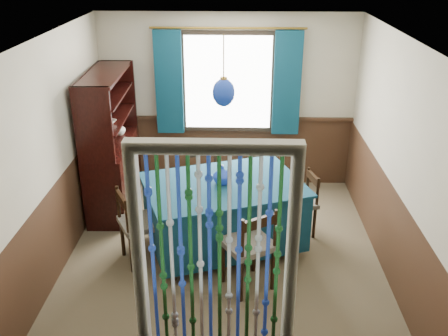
{
  "coord_description": "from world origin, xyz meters",
  "views": [
    {
      "loc": [
        0.16,
        -4.88,
        3.32
      ],
      "look_at": [
        -0.0,
        0.24,
        1.01
      ],
      "focal_mm": 40.0,
      "sensor_mm": 36.0,
      "label": 1
    }
  ],
  "objects_px": {
    "vase_table": "(222,175)",
    "chair_left": "(138,224)",
    "dining_table": "(224,211)",
    "sideboard": "(112,163)",
    "chair_right": "(301,202)",
    "bowl_shelf": "(107,122)",
    "chair_near": "(250,246)",
    "pendant_lamp": "(224,92)",
    "vase_sideboard": "(119,128)",
    "chair_far": "(207,181)"
  },
  "relations": [
    {
      "from": "vase_table",
      "to": "chair_left",
      "type": "bearing_deg",
      "value": -162.03
    },
    {
      "from": "dining_table",
      "to": "vase_table",
      "type": "height_order",
      "value": "vase_table"
    },
    {
      "from": "sideboard",
      "to": "vase_table",
      "type": "height_order",
      "value": "sideboard"
    },
    {
      "from": "chair_right",
      "to": "bowl_shelf",
      "type": "relative_size",
      "value": 3.44
    },
    {
      "from": "chair_near",
      "to": "pendant_lamp",
      "type": "xyz_separation_m",
      "value": [
        -0.29,
        0.76,
        1.4
      ]
    },
    {
      "from": "dining_table",
      "to": "vase_sideboard",
      "type": "height_order",
      "value": "vase_sideboard"
    },
    {
      "from": "chair_right",
      "to": "vase_table",
      "type": "xyz_separation_m",
      "value": [
        -0.96,
        -0.37,
        0.51
      ]
    },
    {
      "from": "chair_near",
      "to": "pendant_lamp",
      "type": "distance_m",
      "value": 1.62
    },
    {
      "from": "chair_right",
      "to": "sideboard",
      "type": "relative_size",
      "value": 0.43
    },
    {
      "from": "vase_sideboard",
      "to": "bowl_shelf",
      "type": "bearing_deg",
      "value": -90.0
    },
    {
      "from": "chair_far",
      "to": "chair_right",
      "type": "height_order",
      "value": "chair_far"
    },
    {
      "from": "sideboard",
      "to": "vase_table",
      "type": "xyz_separation_m",
      "value": [
        1.51,
        -1.01,
        0.31
      ]
    },
    {
      "from": "chair_far",
      "to": "bowl_shelf",
      "type": "height_order",
      "value": "bowl_shelf"
    },
    {
      "from": "chair_left",
      "to": "sideboard",
      "type": "distance_m",
      "value": 1.45
    },
    {
      "from": "chair_far",
      "to": "vase_table",
      "type": "bearing_deg",
      "value": 80.82
    },
    {
      "from": "chair_left",
      "to": "pendant_lamp",
      "type": "xyz_separation_m",
      "value": [
        0.95,
        0.31,
        1.43
      ]
    },
    {
      "from": "chair_near",
      "to": "chair_left",
      "type": "distance_m",
      "value": 1.32
    },
    {
      "from": "chair_left",
      "to": "sideboard",
      "type": "xyz_separation_m",
      "value": [
        -0.58,
        1.32,
        0.16
      ]
    },
    {
      "from": "vase_sideboard",
      "to": "pendant_lamp",
      "type": "bearing_deg",
      "value": -41.46
    },
    {
      "from": "chair_near",
      "to": "chair_right",
      "type": "distance_m",
      "value": 1.3
    },
    {
      "from": "sideboard",
      "to": "chair_far",
      "type": "bearing_deg",
      "value": -12.49
    },
    {
      "from": "pendant_lamp",
      "to": "chair_left",
      "type": "bearing_deg",
      "value": -162.16
    },
    {
      "from": "vase_table",
      "to": "vase_sideboard",
      "type": "distance_m",
      "value": 1.95
    },
    {
      "from": "pendant_lamp",
      "to": "dining_table",
      "type": "bearing_deg",
      "value": 53.71
    },
    {
      "from": "sideboard",
      "to": "bowl_shelf",
      "type": "height_order",
      "value": "sideboard"
    },
    {
      "from": "dining_table",
      "to": "chair_far",
      "type": "xyz_separation_m",
      "value": [
        -0.25,
        0.77,
        0.02
      ]
    },
    {
      "from": "chair_right",
      "to": "vase_sideboard",
      "type": "height_order",
      "value": "vase_sideboard"
    },
    {
      "from": "chair_left",
      "to": "vase_table",
      "type": "xyz_separation_m",
      "value": [
        0.93,
        0.3,
        0.47
      ]
    },
    {
      "from": "chair_far",
      "to": "vase_table",
      "type": "xyz_separation_m",
      "value": [
        0.23,
        -0.77,
        0.45
      ]
    },
    {
      "from": "chair_near",
      "to": "pendant_lamp",
      "type": "bearing_deg",
      "value": 79.43
    },
    {
      "from": "chair_far",
      "to": "vase_sideboard",
      "type": "distance_m",
      "value": 1.43
    },
    {
      "from": "bowl_shelf",
      "to": "vase_sideboard",
      "type": "distance_m",
      "value": 0.62
    },
    {
      "from": "pendant_lamp",
      "to": "bowl_shelf",
      "type": "height_order",
      "value": "pendant_lamp"
    },
    {
      "from": "dining_table",
      "to": "chair_left",
      "type": "relative_size",
      "value": 2.29
    },
    {
      "from": "dining_table",
      "to": "bowl_shelf",
      "type": "height_order",
      "value": "bowl_shelf"
    },
    {
      "from": "chair_near",
      "to": "chair_right",
      "type": "height_order",
      "value": "chair_near"
    },
    {
      "from": "chair_left",
      "to": "vase_table",
      "type": "bearing_deg",
      "value": 80.21
    },
    {
      "from": "sideboard",
      "to": "chair_near",
      "type": "bearing_deg",
      "value": -46.06
    },
    {
      "from": "chair_far",
      "to": "chair_right",
      "type": "xyz_separation_m",
      "value": [
        1.19,
        -0.41,
        -0.06
      ]
    },
    {
      "from": "chair_left",
      "to": "sideboard",
      "type": "height_order",
      "value": "sideboard"
    },
    {
      "from": "dining_table",
      "to": "sideboard",
      "type": "xyz_separation_m",
      "value": [
        -1.53,
        1.01,
        0.16
      ]
    },
    {
      "from": "vase_table",
      "to": "vase_sideboard",
      "type": "xyz_separation_m",
      "value": [
        -1.45,
        1.3,
        0.09
      ]
    },
    {
      "from": "chair_left",
      "to": "chair_right",
      "type": "height_order",
      "value": "chair_left"
    },
    {
      "from": "pendant_lamp",
      "to": "vase_table",
      "type": "xyz_separation_m",
      "value": [
        -0.02,
        -0.0,
        -0.96
      ]
    },
    {
      "from": "chair_right",
      "to": "vase_table",
      "type": "bearing_deg",
      "value": 96.86
    },
    {
      "from": "bowl_shelf",
      "to": "chair_near",
      "type": "bearing_deg",
      "value": -40.41
    },
    {
      "from": "bowl_shelf",
      "to": "vase_sideboard",
      "type": "bearing_deg",
      "value": 90.0
    },
    {
      "from": "chair_far",
      "to": "vase_table",
      "type": "distance_m",
      "value": 0.92
    },
    {
      "from": "dining_table",
      "to": "chair_far",
      "type": "distance_m",
      "value": 0.81
    },
    {
      "from": "vase_sideboard",
      "to": "vase_table",
      "type": "bearing_deg",
      "value": -41.81
    }
  ]
}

